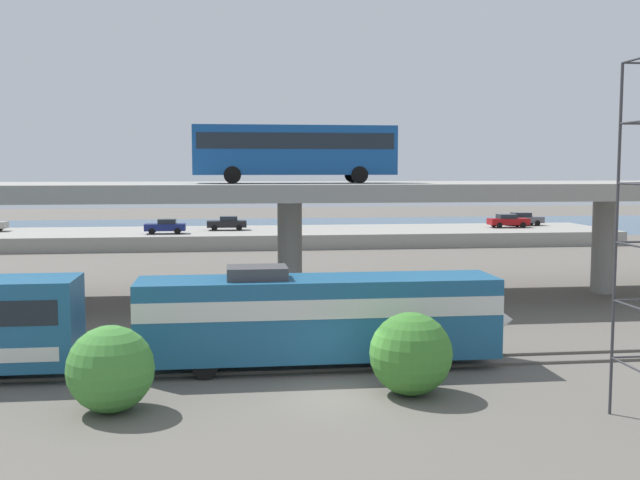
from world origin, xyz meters
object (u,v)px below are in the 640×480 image
at_px(parked_car_2, 227,223).
at_px(train_locomotive, 336,314).
at_px(parked_car_3, 166,226).
at_px(transit_bus_on_overpass, 294,149).
at_px(parked_car_4, 522,219).
at_px(parked_car_0, 508,221).

bearing_deg(parked_car_2, train_locomotive, 94.72).
distance_m(parked_car_2, parked_car_3, 7.22).
xyz_separation_m(transit_bus_on_overpass, parked_car_3, (-10.17, 32.54, -7.03)).
relative_size(parked_car_2, parked_car_4, 0.92).
relative_size(train_locomotive, transit_bus_on_overpass, 1.29).
bearing_deg(parked_car_4, train_locomotive, -118.93).
bearing_deg(transit_bus_on_overpass, parked_car_4, -127.85).
bearing_deg(parked_car_0, parked_car_4, 44.26).
xyz_separation_m(parked_car_3, parked_car_4, (40.26, 6.19, 0.00)).
distance_m(train_locomotive, transit_bus_on_overpass, 16.76).
bearing_deg(train_locomotive, parked_car_2, 94.72).
height_order(transit_bus_on_overpass, parked_car_3, transit_bus_on_overpass).
bearing_deg(train_locomotive, parked_car_0, 62.18).
height_order(transit_bus_on_overpass, parked_car_4, transit_bus_on_overpass).
xyz_separation_m(transit_bus_on_overpass, parked_car_2, (-3.96, 36.23, -7.03)).
relative_size(train_locomotive, parked_car_2, 3.70).
bearing_deg(transit_bus_on_overpass, parked_car_3, -72.65).
relative_size(parked_car_3, parked_car_4, 0.90).
bearing_deg(parked_car_0, parked_car_3, -174.72).
bearing_deg(transit_bus_on_overpass, train_locomotive, 91.09).
distance_m(transit_bus_on_overpass, parked_car_4, 49.55).
height_order(train_locomotive, parked_car_2, train_locomotive).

